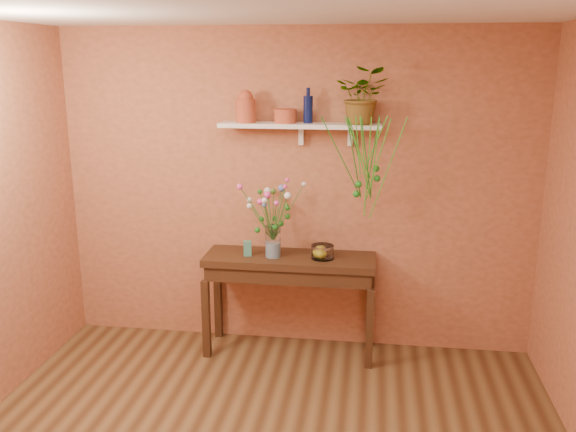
{
  "coord_description": "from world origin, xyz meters",
  "views": [
    {
      "loc": [
        0.65,
        -2.99,
        2.43
      ],
      "look_at": [
        0.0,
        1.55,
        1.25
      ],
      "focal_mm": 38.0,
      "sensor_mm": 36.0,
      "label": 1
    }
  ],
  "objects": [
    {
      "name": "room",
      "position": [
        0.0,
        0.0,
        1.35
      ],
      "size": [
        4.04,
        4.04,
        2.7
      ],
      "color": "brown",
      "rests_on": "ground"
    },
    {
      "name": "sideboard",
      "position": [
        -0.01,
        1.75,
        0.73
      ],
      "size": [
        1.41,
        0.45,
        0.86
      ],
      "color": "#3C2213",
      "rests_on": "ground"
    },
    {
      "name": "wall_shelf",
      "position": [
        0.06,
        1.87,
        1.92
      ],
      "size": [
        1.3,
        0.24,
        0.19
      ],
      "color": "white",
      "rests_on": "room"
    },
    {
      "name": "terracotta_jug",
      "position": [
        -0.38,
        1.84,
        2.06
      ],
      "size": [
        0.2,
        0.2,
        0.26
      ],
      "color": "#B94828",
      "rests_on": "wall_shelf"
    },
    {
      "name": "terracotta_pot",
      "position": [
        -0.07,
        1.88,
        1.99
      ],
      "size": [
        0.19,
        0.19,
        0.11
      ],
      "primitive_type": "cylinder",
      "rotation": [
        0.0,
        0.0,
        0.06
      ],
      "color": "#B94828",
      "rests_on": "wall_shelf"
    },
    {
      "name": "blue_bottle",
      "position": [
        0.11,
        1.89,
        2.05
      ],
      "size": [
        0.08,
        0.08,
        0.28
      ],
      "color": "#09123D",
      "rests_on": "wall_shelf"
    },
    {
      "name": "spider_plant",
      "position": [
        0.55,
        1.86,
        2.16
      ],
      "size": [
        0.43,
        0.38,
        0.44
      ],
      "primitive_type": "imported",
      "rotation": [
        0.0,
        0.0,
        -0.09
      ],
      "color": "#1C711C",
      "rests_on": "wall_shelf"
    },
    {
      "name": "plant_fronds",
      "position": [
        0.59,
        1.69,
        1.61
      ],
      "size": [
        0.65,
        0.36,
        0.81
      ],
      "color": "#1C711C",
      "rests_on": "wall_shelf"
    },
    {
      "name": "glass_vase",
      "position": [
        -0.15,
        1.71,
        0.97
      ],
      "size": [
        0.13,
        0.13,
        0.26
      ],
      "color": "white",
      "rests_on": "sideboard"
    },
    {
      "name": "bouquet",
      "position": [
        -0.16,
        1.71,
        1.3
      ],
      "size": [
        0.54,
        0.52,
        0.5
      ],
      "color": "#386B28",
      "rests_on": "glass_vase"
    },
    {
      "name": "glass_bowl",
      "position": [
        0.26,
        1.73,
        0.91
      ],
      "size": [
        0.19,
        0.19,
        0.11
      ],
      "color": "white",
      "rests_on": "sideboard"
    },
    {
      "name": "lemon",
      "position": [
        0.24,
        1.73,
        0.9
      ],
      "size": [
        0.08,
        0.08,
        0.08
      ],
      "primitive_type": "sphere",
      "color": "yellow",
      "rests_on": "glass_bowl"
    },
    {
      "name": "carton",
      "position": [
        -0.36,
        1.71,
        0.92
      ],
      "size": [
        0.07,
        0.06,
        0.13
      ],
      "primitive_type": "cube",
      "rotation": [
        0.0,
        0.0,
        0.28
      ],
      "color": "#366B81",
      "rests_on": "sideboard"
    }
  ]
}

